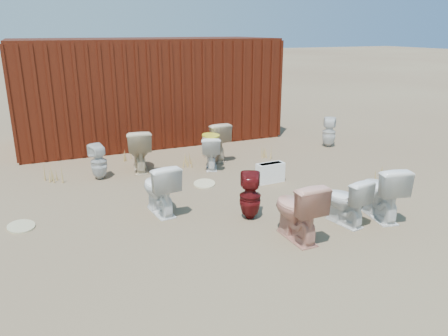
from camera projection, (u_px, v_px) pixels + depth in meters
name	position (u px, v px, depth m)	size (l,w,h in m)	color
ground	(240.00, 215.00, 6.42)	(100.00, 100.00, 0.00)	brown
shipping_container	(148.00, 90.00, 10.58)	(6.00, 2.40, 2.40)	#44120B
toilet_front_a	(159.00, 188.00, 6.39)	(0.43, 0.76, 0.77)	white
toilet_front_pink	(297.00, 210.00, 5.58)	(0.45, 0.79, 0.80)	tan
toilet_front_c	(345.00, 200.00, 6.05)	(0.38, 0.67, 0.68)	white
toilet_front_maroon	(250.00, 196.00, 6.21)	(0.30, 0.31, 0.68)	#5A0F10
toilet_front_e	(381.00, 191.00, 6.21)	(0.45, 0.79, 0.80)	white
toilet_back_a	(99.00, 162.00, 7.86)	(0.29, 0.30, 0.65)	silver
toilet_back_beige_left	(139.00, 150.00, 8.33)	(0.45, 0.79, 0.81)	beige
toilet_back_beige_right	(214.00, 141.00, 9.03)	(0.45, 0.79, 0.80)	beige
toilet_back_yellowlid	(211.00, 152.00, 8.48)	(0.36, 0.63, 0.65)	white
toilet_back_e	(329.00, 132.00, 10.05)	(0.30, 0.31, 0.67)	white
yellow_lid	(211.00, 135.00, 8.38)	(0.33, 0.41, 0.03)	gold
loose_tank	(270.00, 173.00, 7.74)	(0.50, 0.20, 0.35)	white
loose_lid_near	(204.00, 184.00, 7.68)	(0.38, 0.49, 0.02)	beige
loose_lid_far	(21.00, 226.00, 6.01)	(0.36, 0.47, 0.02)	#BCB588
weed_clump_a	(54.00, 174.00, 7.75)	(0.36, 0.36, 0.30)	#A88743
weed_clump_b	(188.00, 160.00, 8.70)	(0.32, 0.32, 0.24)	#A88743
weed_clump_c	(264.00, 151.00, 9.24)	(0.36, 0.36, 0.30)	#A88743
weed_clump_d	(128.00, 154.00, 9.09)	(0.30, 0.30, 0.23)	#A88743
weed_clump_e	(217.00, 144.00, 9.85)	(0.34, 0.34, 0.28)	#A88743
weed_clump_f	(380.00, 176.00, 7.74)	(0.28, 0.28, 0.24)	#A88743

